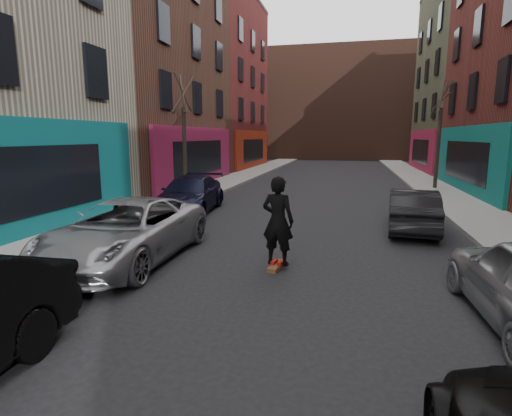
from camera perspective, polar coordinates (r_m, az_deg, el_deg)
The scene contains 11 objects.
sidewalk_left at distance 31.05m, azimuth -1.34°, elevation 4.84°, with size 2.50×84.00×0.13m, color gray.
sidewalk_right at distance 30.44m, azimuth 22.15°, elevation 3.98°, with size 2.50×84.00×0.13m, color gray.
buildings_left at distance 22.50m, azimuth -31.81°, elevation 22.34°, with size 12.00×56.00×16.50m, color maroon.
building_far at distance 56.09m, azimuth 11.97°, elevation 14.11°, with size 40.00×10.00×14.00m, color #47281E.
tree_left_far at distance 19.51m, azimuth -10.26°, elevation 11.26°, with size 2.00×2.00×6.50m, color black, non-canonical shape.
tree_right_far at distance 24.39m, azimuth 24.74°, elevation 10.61°, with size 2.00×2.00×6.80m, color black, non-canonical shape.
parked_left_far at distance 10.07m, azimuth -18.01°, elevation -3.12°, with size 2.43×5.27×1.46m, color #96999F.
parked_left_end at distance 15.96m, azimuth -9.42°, elevation 1.91°, with size 1.97×4.83×1.40m, color black.
parked_right_end at distance 13.59m, azimuth 21.46°, elevation -0.26°, with size 1.40×4.03×1.33m, color black.
skateboard at distance 9.20m, azimuth 3.08°, elevation -8.28°, with size 0.22×0.80×0.10m, color brown.
skateboarder at distance 8.93m, azimuth 3.14°, elevation -1.84°, with size 0.73×0.48×2.01m, color black.
Camera 1 is at (1.49, 0.08, 2.96)m, focal length 28.00 mm.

